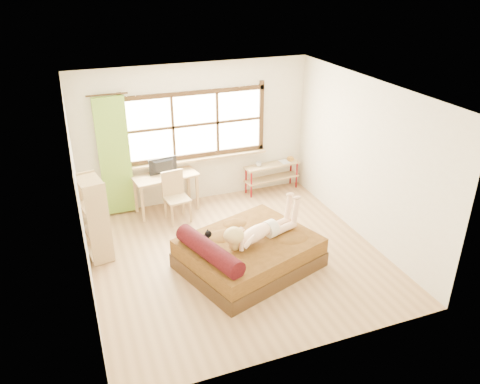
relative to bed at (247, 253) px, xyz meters
name	(u,v)px	position (x,y,z in m)	size (l,w,h in m)	color
floor	(237,256)	(-0.03, 0.36, -0.26)	(4.50, 4.50, 0.00)	#9E754C
ceiling	(236,91)	(-0.03, 0.36, 2.44)	(4.50, 4.50, 0.00)	white
wall_back	(196,135)	(-0.03, 2.61, 1.09)	(4.50, 4.50, 0.00)	silver
wall_front	(308,259)	(-0.03, -1.89, 1.09)	(4.50, 4.50, 0.00)	silver
wall_left	(80,204)	(-2.28, 0.36, 1.09)	(4.50, 4.50, 0.00)	silver
wall_right	(364,160)	(2.22, 0.36, 1.09)	(4.50, 4.50, 0.00)	silver
window	(196,127)	(-0.03, 2.58, 1.25)	(2.80, 0.16, 1.46)	#FFEDBF
curtain	(115,157)	(-1.58, 2.49, 0.89)	(0.55, 0.10, 2.20)	#528D26
bed	(247,253)	(0.00, 0.00, 0.00)	(2.33, 2.09, 0.74)	black
woman	(260,223)	(0.20, -0.03, 0.51)	(1.35, 0.39, 0.58)	beige
kitten	(202,239)	(-0.67, 0.12, 0.34)	(0.29, 0.12, 0.23)	black
desk	(166,180)	(-0.73, 2.31, 0.38)	(1.24, 0.70, 0.74)	tan
monitor	(164,167)	(-0.73, 2.36, 0.63)	(0.54, 0.07, 0.31)	black
chair	(175,193)	(-0.64, 1.94, 0.25)	(0.47, 0.47, 0.92)	tan
pipe_shelf	(272,171)	(1.52, 2.43, 0.17)	(1.20, 0.41, 0.66)	tan
cup	(259,164)	(1.21, 2.43, 0.37)	(0.12, 0.12, 0.09)	gray
book	(281,162)	(1.71, 2.43, 0.33)	(0.17, 0.23, 0.02)	gray
bookshelf	(94,218)	(-2.11, 1.15, 0.43)	(0.44, 0.64, 1.36)	tan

